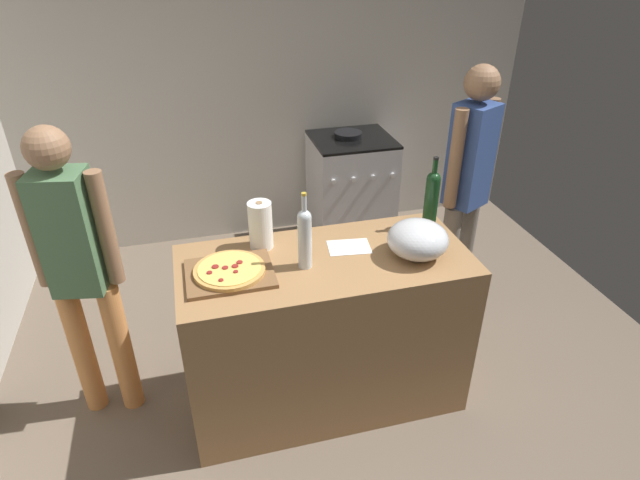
{
  "coord_description": "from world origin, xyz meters",
  "views": [
    {
      "loc": [
        -0.62,
        -1.45,
        2.29
      ],
      "look_at": [
        -0.04,
        0.74,
        0.95
      ],
      "focal_mm": 29.88,
      "sensor_mm": 36.0,
      "label": 1
    }
  ],
  "objects_px": {
    "paper_towel_roll": "(260,225)",
    "wine_bottle_clear": "(432,197)",
    "mixing_bowl": "(418,239)",
    "pizza": "(229,270)",
    "person_in_red": "(467,183)",
    "stove": "(351,191)",
    "wine_bottle_green": "(305,236)",
    "person_in_stripes": "(79,265)"
  },
  "relations": [
    {
      "from": "wine_bottle_green",
      "to": "mixing_bowl",
      "type": "bearing_deg",
      "value": -4.79
    },
    {
      "from": "wine_bottle_green",
      "to": "person_in_red",
      "type": "bearing_deg",
      "value": 26.03
    },
    {
      "from": "stove",
      "to": "mixing_bowl",
      "type": "bearing_deg",
      "value": -97.33
    },
    {
      "from": "pizza",
      "to": "person_in_red",
      "type": "xyz_separation_m",
      "value": [
        1.49,
        0.54,
        0.02
      ]
    },
    {
      "from": "person_in_red",
      "to": "person_in_stripes",
      "type": "bearing_deg",
      "value": -172.23
    },
    {
      "from": "pizza",
      "to": "wine_bottle_green",
      "type": "bearing_deg",
      "value": -2.2
    },
    {
      "from": "person_in_red",
      "to": "stove",
      "type": "bearing_deg",
      "value": 108.55
    },
    {
      "from": "paper_towel_roll",
      "to": "stove",
      "type": "bearing_deg",
      "value": 56.67
    },
    {
      "from": "paper_towel_roll",
      "to": "mixing_bowl",
      "type": "bearing_deg",
      "value": -21.19
    },
    {
      "from": "person_in_stripes",
      "to": "stove",
      "type": "bearing_deg",
      "value": 37.79
    },
    {
      "from": "pizza",
      "to": "wine_bottle_clear",
      "type": "relative_size",
      "value": 0.83
    },
    {
      "from": "mixing_bowl",
      "to": "pizza",
      "type": "bearing_deg",
      "value": 176.22
    },
    {
      "from": "wine_bottle_green",
      "to": "person_in_stripes",
      "type": "xyz_separation_m",
      "value": [
        -1.03,
        0.26,
        -0.15
      ]
    },
    {
      "from": "pizza",
      "to": "paper_towel_roll",
      "type": "relative_size",
      "value": 1.33
    },
    {
      "from": "mixing_bowl",
      "to": "wine_bottle_green",
      "type": "relative_size",
      "value": 0.77
    },
    {
      "from": "stove",
      "to": "person_in_stripes",
      "type": "distance_m",
      "value": 2.33
    },
    {
      "from": "wine_bottle_clear",
      "to": "stove",
      "type": "xyz_separation_m",
      "value": [
        0.04,
        1.45,
        -0.63
      ]
    },
    {
      "from": "pizza",
      "to": "paper_towel_roll",
      "type": "xyz_separation_m",
      "value": [
        0.18,
        0.22,
        0.09
      ]
    },
    {
      "from": "pizza",
      "to": "person_in_stripes",
      "type": "distance_m",
      "value": 0.72
    },
    {
      "from": "wine_bottle_green",
      "to": "person_in_red",
      "type": "relative_size",
      "value": 0.23
    },
    {
      "from": "mixing_bowl",
      "to": "person_in_stripes",
      "type": "relative_size",
      "value": 0.19
    },
    {
      "from": "pizza",
      "to": "mixing_bowl",
      "type": "distance_m",
      "value": 0.91
    },
    {
      "from": "wine_bottle_clear",
      "to": "stove",
      "type": "bearing_deg",
      "value": 88.49
    },
    {
      "from": "wine_bottle_clear",
      "to": "person_in_red",
      "type": "relative_size",
      "value": 0.24
    },
    {
      "from": "wine_bottle_green",
      "to": "wine_bottle_clear",
      "type": "height_order",
      "value": "wine_bottle_clear"
    },
    {
      "from": "paper_towel_roll",
      "to": "person_in_red",
      "type": "xyz_separation_m",
      "value": [
        1.3,
        0.32,
        -0.07
      ]
    },
    {
      "from": "stove",
      "to": "person_in_red",
      "type": "distance_m",
      "value": 1.26
    },
    {
      "from": "wine_bottle_green",
      "to": "stove",
      "type": "distance_m",
      "value": 1.92
    },
    {
      "from": "person_in_stripes",
      "to": "person_in_red",
      "type": "xyz_separation_m",
      "value": [
        2.17,
        0.3,
        0.04
      ]
    },
    {
      "from": "paper_towel_roll",
      "to": "wine_bottle_clear",
      "type": "bearing_deg",
      "value": -1.64
    },
    {
      "from": "mixing_bowl",
      "to": "person_in_red",
      "type": "distance_m",
      "value": 0.84
    },
    {
      "from": "paper_towel_roll",
      "to": "pizza",
      "type": "bearing_deg",
      "value": -130.26
    },
    {
      "from": "stove",
      "to": "person_in_stripes",
      "type": "bearing_deg",
      "value": -142.21
    },
    {
      "from": "mixing_bowl",
      "to": "paper_towel_roll",
      "type": "bearing_deg",
      "value": 158.81
    },
    {
      "from": "wine_bottle_clear",
      "to": "pizza",
      "type": "bearing_deg",
      "value": -169.91
    },
    {
      "from": "person_in_stripes",
      "to": "mixing_bowl",
      "type": "bearing_deg",
      "value": -10.89
    },
    {
      "from": "mixing_bowl",
      "to": "wine_bottle_green",
      "type": "xyz_separation_m",
      "value": [
        -0.55,
        0.05,
        0.07
      ]
    },
    {
      "from": "stove",
      "to": "person_in_red",
      "type": "bearing_deg",
      "value": -71.45
    },
    {
      "from": "pizza",
      "to": "wine_bottle_green",
      "type": "distance_m",
      "value": 0.38
    },
    {
      "from": "wine_bottle_clear",
      "to": "person_in_red",
      "type": "distance_m",
      "value": 0.55
    },
    {
      "from": "person_in_stripes",
      "to": "person_in_red",
      "type": "bearing_deg",
      "value": 7.77
    },
    {
      "from": "pizza",
      "to": "person_in_stripes",
      "type": "relative_size",
      "value": 0.21
    }
  ]
}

